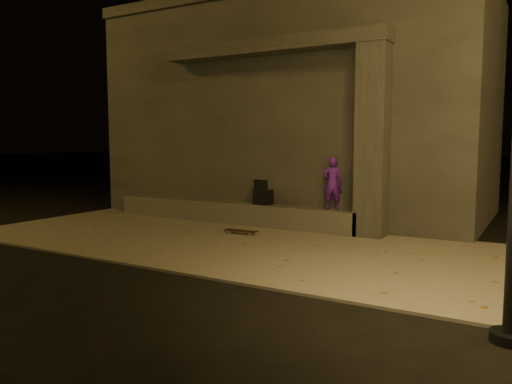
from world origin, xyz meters
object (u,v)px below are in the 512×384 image
Objects in this scene: column at (373,141)px; backpack at (263,196)px; skateboard at (241,231)px; skateboarder at (333,183)px.

column is 2.64m from backpack.
column is at bearing 22.39° from skateboard.
column reaches higher than skateboarder.
skateboarder is 2.04m from skateboard.
skateboarder is at bearing 180.00° from column.
skateboarder is 1.61m from backpack.
column is 3.46× the size of skateboarder.
column is 5.28× the size of skateboard.
column is at bearing 165.70° from skateboarder.
column is 1.15m from skateboarder.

